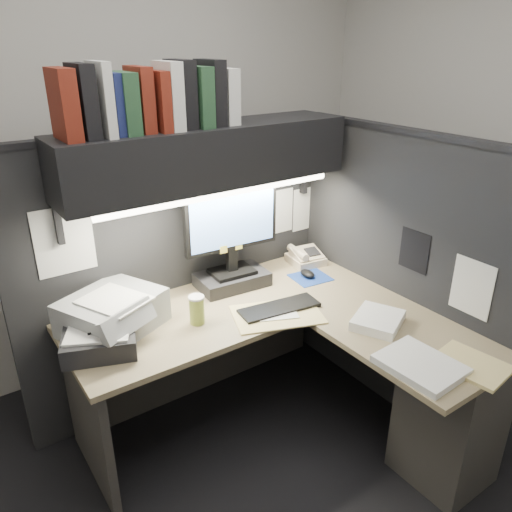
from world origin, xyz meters
name	(u,v)px	position (x,y,z in m)	size (l,w,h in m)	color
floor	(272,483)	(0.00, 0.00, 0.00)	(3.50, 3.50, 0.00)	black
wall_back	(131,161)	(0.00, 1.50, 1.35)	(3.50, 0.04, 2.70)	beige
partition_back	(183,272)	(0.03, 0.93, 0.80)	(1.90, 0.06, 1.60)	black
partition_right	(394,278)	(0.98, 0.18, 0.80)	(0.06, 1.50, 1.60)	black
desk	(341,381)	(0.43, 0.00, 0.44)	(1.70, 1.53, 0.73)	#927F5D
overhead_shelf	(208,155)	(0.12, 0.75, 1.50)	(1.55, 0.34, 0.30)	black
task_light_tube	(223,194)	(0.12, 0.61, 1.33)	(0.04, 0.04, 1.32)	white
monitor	(232,248)	(0.25, 0.74, 0.97)	(0.56, 0.27, 0.60)	black
keyboard	(279,308)	(0.30, 0.36, 0.74)	(0.43, 0.14, 0.02)	black
mousepad	(310,277)	(0.69, 0.56, 0.73)	(0.22, 0.20, 0.00)	navy
mouse	(307,274)	(0.68, 0.57, 0.75)	(0.07, 0.11, 0.04)	black
telephone	(306,257)	(0.80, 0.74, 0.77)	(0.20, 0.20, 0.08)	beige
coffee_cup	(197,311)	(-0.12, 0.49, 0.80)	(0.07, 0.07, 0.14)	#AEBD4B
printer	(113,312)	(-0.48, 0.68, 0.82)	(0.43, 0.37, 0.17)	#929698
notebook_stack	(100,341)	(-0.60, 0.53, 0.78)	(0.32, 0.27, 0.10)	black
open_folder	(277,314)	(0.26, 0.32, 0.73)	(0.45, 0.29, 0.01)	#D4C077
paper_stack_a	(378,320)	(0.61, -0.04, 0.75)	(0.26, 0.22, 0.05)	white
paper_stack_b	(420,365)	(0.49, -0.40, 0.75)	(0.27, 0.34, 0.03)	white
manila_stack	(471,365)	(0.68, -0.52, 0.74)	(0.23, 0.30, 0.02)	#D4C077
binder_row	(152,99)	(-0.16, 0.74, 1.79)	(0.84, 0.25, 0.31)	maroon
pinned_papers	(276,236)	(0.42, 0.56, 1.05)	(1.76, 1.31, 0.51)	white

